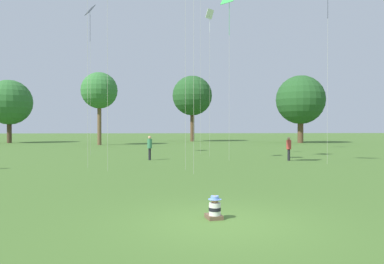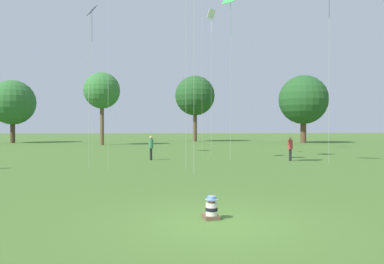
{
  "view_description": "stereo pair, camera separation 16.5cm",
  "coord_description": "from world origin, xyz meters",
  "views": [
    {
      "loc": [
        -1.37,
        -8.5,
        2.2
      ],
      "look_at": [
        -0.03,
        8.27,
        2.02
      ],
      "focal_mm": 35.0,
      "sensor_mm": 36.0,
      "label": 1
    },
    {
      "loc": [
        -1.21,
        -8.51,
        2.2
      ],
      "look_at": [
        -0.03,
        8.27,
        2.02
      ],
      "focal_mm": 35.0,
      "sensor_mm": 36.0,
      "label": 2
    }
  ],
  "objects": [
    {
      "name": "kite_9",
      "position": [
        2.28,
        20.11,
        10.34
      ],
      "size": [
        0.72,
        0.7,
        11.31
      ],
      "rotation": [
        0.0,
        0.0,
        3.11
      ],
      "color": "white",
      "rests_on": "ground"
    },
    {
      "name": "distant_tree_2",
      "position": [
        19.04,
        45.34,
        6.36
      ],
      "size": [
        7.19,
        7.19,
        9.99
      ],
      "color": "brown",
      "rests_on": "ground"
    },
    {
      "name": "kite_1",
      "position": [
        3.11,
        16.34,
        10.61
      ],
      "size": [
        1.17,
        1.2,
        11.41
      ],
      "rotation": [
        0.0,
        0.0,
        4.67
      ],
      "color": "green",
      "rests_on": "ground"
    },
    {
      "name": "person_standing_1",
      "position": [
        -2.23,
        17.29,
        1.0
      ],
      "size": [
        0.36,
        0.36,
        1.66
      ],
      "rotation": [
        0.0,
        0.0,
        6.15
      ],
      "color": "black",
      "rests_on": "ground"
    },
    {
      "name": "distant_tree_3",
      "position": [
        3.56,
        52.71,
        7.49
      ],
      "size": [
        6.51,
        6.51,
        10.79
      ],
      "color": "brown",
      "rests_on": "ground"
    },
    {
      "name": "distant_tree_1",
      "position": [
        -23.85,
        48.52,
        5.98
      ],
      "size": [
        6.59,
        6.59,
        9.3
      ],
      "color": "#473323",
      "rests_on": "ground"
    },
    {
      "name": "person_standing_2",
      "position": [
        7.13,
        16.04,
        0.95
      ],
      "size": [
        0.44,
        0.44,
        1.59
      ],
      "rotation": [
        0.0,
        0.0,
        0.98
      ],
      "color": "black",
      "rests_on": "ground"
    },
    {
      "name": "ground_plane",
      "position": [
        0.0,
        0.0,
        0.0
      ],
      "size": [
        300.0,
        300.0,
        0.0
      ],
      "primitive_type": "plane",
      "color": "#426628"
    },
    {
      "name": "kite_8",
      "position": [
        -7.11,
        21.98,
        11.13
      ],
      "size": [
        0.98,
        1.09,
        11.99
      ],
      "rotation": [
        0.0,
        0.0,
        4.49
      ],
      "color": "#1E2328",
      "rests_on": "ground"
    },
    {
      "name": "seated_toddler",
      "position": [
        -0.12,
        0.42,
        0.24
      ],
      "size": [
        0.43,
        0.49,
        0.58
      ],
      "rotation": [
        0.0,
        0.0,
        0.18
      ],
      "color": "brown",
      "rests_on": "ground"
    },
    {
      "name": "distant_tree_0",
      "position": [
        -9.5,
        40.73,
        7.02
      ],
      "size": [
        4.7,
        4.7,
        9.43
      ],
      "color": "brown",
      "rests_on": "ground"
    }
  ]
}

